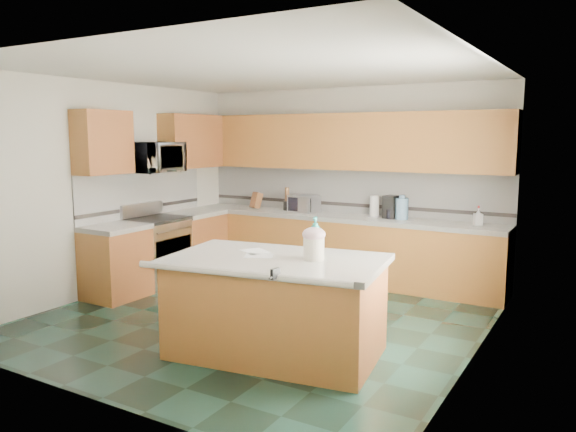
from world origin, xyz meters
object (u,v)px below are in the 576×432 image
Objects in this scene: treat_jar at (314,249)px; coffee_maker at (392,207)px; soap_bottle_island at (315,238)px; island_base at (276,309)px; island_top at (276,260)px; knife_block at (256,200)px; toaster_oven at (304,204)px.

coffee_maker reaches higher than treat_jar.
coffee_maker is (-0.26, 2.73, -0.04)m from soap_bottle_island.
soap_bottle_island reaches higher than island_base.
coffee_maker is (0.06, 2.88, 0.18)m from island_top.
island_top is at bearing 171.42° from island_base.
treat_jar is (0.34, 0.09, 0.13)m from island_top.
coffee_maker is (2.16, 0.03, 0.03)m from knife_block.
island_base is 4.46× the size of toaster_oven.
treat_jar is at bearing -72.39° from coffee_maker.
island_top reaches higher than island_base.
toaster_oven is (-1.59, 2.70, -0.07)m from soap_bottle_island.
soap_bottle_island is 1.56× the size of knife_block.
toaster_oven is (-1.27, 2.85, 0.15)m from island_top.
knife_block is (-2.10, 2.85, 0.15)m from island_top.
island_top is at bearing -50.65° from toaster_oven.
soap_bottle_island is at bearing 127.27° from treat_jar.
knife_block is (-2.43, 2.70, -0.07)m from soap_bottle_island.
island_base is 0.46m from island_top.
soap_bottle_island is 0.91× the size of toaster_oven.
island_top is (-0.00, 0.00, 0.46)m from island_base.
island_top is 0.42m from soap_bottle_island.
island_base is 0.77m from soap_bottle_island.
knife_block is (-2.44, 2.76, 0.02)m from treat_jar.
soap_bottle_island is 2.74m from coffee_maker.
treat_jar is at bearing -44.38° from toaster_oven.
knife_block reaches higher than island_base.
coffee_maker reaches higher than island_base.
toaster_oven reaches higher than island_base.
toaster_oven is (0.83, 0.00, -0.00)m from knife_block.
treat_jar is 3.68m from knife_block.
toaster_oven is at bearing 105.46° from island_base.
treat_jar is at bearing -87.53° from soap_bottle_island.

